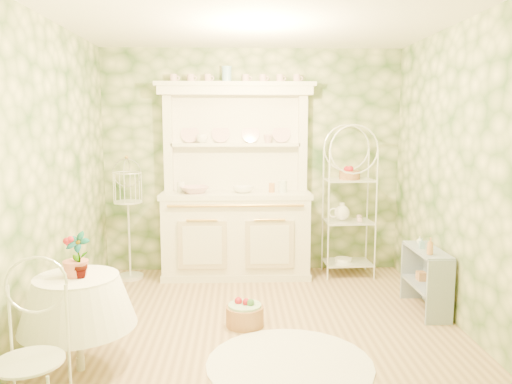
{
  "coord_description": "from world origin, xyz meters",
  "views": [
    {
      "loc": [
        -0.17,
        -4.28,
        1.8
      ],
      "look_at": [
        0.0,
        0.5,
        1.15
      ],
      "focal_mm": 35.0,
      "sensor_mm": 36.0,
      "label": 1
    }
  ],
  "objects_px": {
    "bakers_rack": "(349,199)",
    "floor_basket": "(245,316)",
    "birdcage_stand": "(129,219)",
    "side_shelf": "(426,282)",
    "cafe_chair": "(29,361)",
    "round_table": "(79,328)",
    "kitchen_dresser": "(236,181)"
  },
  "relations": [
    {
      "from": "bakers_rack",
      "to": "floor_basket",
      "type": "height_order",
      "value": "bakers_rack"
    },
    {
      "from": "bakers_rack",
      "to": "birdcage_stand",
      "type": "xyz_separation_m",
      "value": [
        -2.59,
        -0.05,
        -0.22
      ]
    },
    {
      "from": "side_shelf",
      "to": "cafe_chair",
      "type": "xyz_separation_m",
      "value": [
        -3.02,
        -1.86,
        0.17
      ]
    },
    {
      "from": "bakers_rack",
      "to": "round_table",
      "type": "relative_size",
      "value": 2.89
    },
    {
      "from": "birdcage_stand",
      "to": "bakers_rack",
      "type": "bearing_deg",
      "value": 1.16
    },
    {
      "from": "kitchen_dresser",
      "to": "floor_basket",
      "type": "relative_size",
      "value": 7.83
    },
    {
      "from": "bakers_rack",
      "to": "round_table",
      "type": "height_order",
      "value": "bakers_rack"
    },
    {
      "from": "round_table",
      "to": "floor_basket",
      "type": "bearing_deg",
      "value": 32.35
    },
    {
      "from": "side_shelf",
      "to": "round_table",
      "type": "xyz_separation_m",
      "value": [
        -2.98,
        -1.09,
        0.04
      ]
    },
    {
      "from": "birdcage_stand",
      "to": "kitchen_dresser",
      "type": "bearing_deg",
      "value": 2.77
    },
    {
      "from": "bakers_rack",
      "to": "round_table",
      "type": "bearing_deg",
      "value": -139.95
    },
    {
      "from": "kitchen_dresser",
      "to": "cafe_chair",
      "type": "distance_m",
      "value": 3.35
    },
    {
      "from": "kitchen_dresser",
      "to": "bakers_rack",
      "type": "height_order",
      "value": "kitchen_dresser"
    },
    {
      "from": "cafe_chair",
      "to": "birdcage_stand",
      "type": "distance_m",
      "value": 3.01
    },
    {
      "from": "round_table",
      "to": "birdcage_stand",
      "type": "xyz_separation_m",
      "value": [
        -0.11,
        2.23,
        0.38
      ]
    },
    {
      "from": "bakers_rack",
      "to": "floor_basket",
      "type": "relative_size",
      "value": 6.35
    },
    {
      "from": "round_table",
      "to": "cafe_chair",
      "type": "bearing_deg",
      "value": -92.74
    },
    {
      "from": "side_shelf",
      "to": "round_table",
      "type": "bearing_deg",
      "value": -164.15
    },
    {
      "from": "kitchen_dresser",
      "to": "floor_basket",
      "type": "bearing_deg",
      "value": -86.91
    },
    {
      "from": "bakers_rack",
      "to": "round_table",
      "type": "distance_m",
      "value": 3.42
    },
    {
      "from": "round_table",
      "to": "floor_basket",
      "type": "distance_m",
      "value": 1.47
    },
    {
      "from": "side_shelf",
      "to": "cafe_chair",
      "type": "distance_m",
      "value": 3.55
    },
    {
      "from": "kitchen_dresser",
      "to": "birdcage_stand",
      "type": "bearing_deg",
      "value": -177.23
    },
    {
      "from": "round_table",
      "to": "cafe_chair",
      "type": "relative_size",
      "value": 0.71
    },
    {
      "from": "bakers_rack",
      "to": "side_shelf",
      "type": "height_order",
      "value": "bakers_rack"
    },
    {
      "from": "side_shelf",
      "to": "floor_basket",
      "type": "relative_size",
      "value": 2.25
    },
    {
      "from": "birdcage_stand",
      "to": "cafe_chair",
      "type": "bearing_deg",
      "value": -88.66
    },
    {
      "from": "birdcage_stand",
      "to": "round_table",
      "type": "bearing_deg",
      "value": -87.25
    },
    {
      "from": "kitchen_dresser",
      "to": "cafe_chair",
      "type": "height_order",
      "value": "kitchen_dresser"
    },
    {
      "from": "kitchen_dresser",
      "to": "round_table",
      "type": "relative_size",
      "value": 3.56
    },
    {
      "from": "kitchen_dresser",
      "to": "birdcage_stand",
      "type": "distance_m",
      "value": 1.32
    },
    {
      "from": "round_table",
      "to": "birdcage_stand",
      "type": "distance_m",
      "value": 2.26
    }
  ]
}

